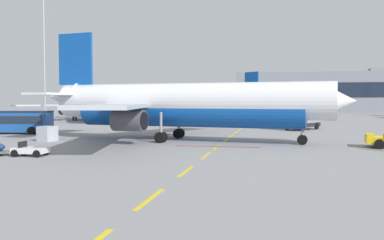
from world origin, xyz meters
name	(u,v)px	position (x,y,z in m)	size (l,w,h in m)	color
apron_paint_markings	(234,134)	(18.00, 36.72, 0.00)	(8.00, 92.55, 0.01)	yellow
airliner_foreground	(183,104)	(13.51, 26.77, 3.95)	(34.81, 34.37, 12.20)	white
airliner_mid_left	(86,105)	(-16.86, 64.93, 3.45)	(26.85, 28.54, 10.65)	white
airliner_far_center	(215,103)	(6.76, 95.14, 3.75)	(30.13, 28.03, 11.58)	silver
apron_shuttle_bus	(5,120)	(-11.51, 31.24, 1.75)	(12.31, 4.85, 3.00)	#194C99
fuel_service_truck	(301,119)	(27.03, 46.42, 1.65)	(5.73, 7.21, 3.14)	black
uld_cargo_container	(47,134)	(-0.56, 23.44, 0.80)	(1.95, 1.92, 1.60)	#B7BCC6
apron_light_mast_near	(44,38)	(-23.31, 59.72, 17.10)	(1.80, 1.80, 27.88)	slate
terminal_satellite	(344,92)	(48.61, 149.55, 7.50)	(81.13, 21.33, 16.56)	gray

